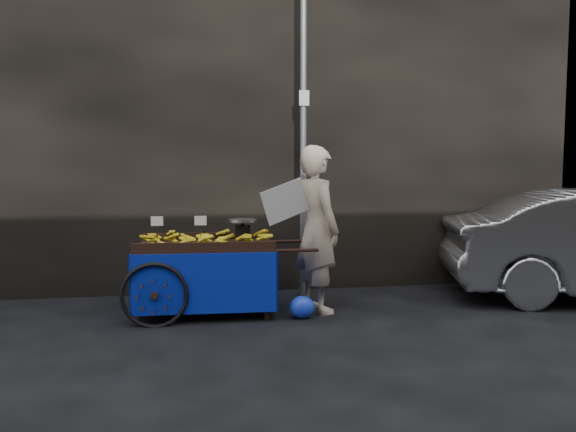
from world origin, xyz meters
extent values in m
plane|color=black|center=(0.00, 0.00, 0.00)|extent=(80.00, 80.00, 0.00)
cube|color=black|center=(-1.00, 2.60, 2.50)|extent=(11.00, 2.00, 5.00)
cylinder|color=slate|center=(0.30, 1.30, 2.00)|extent=(0.08, 0.08, 4.00)
cube|color=white|center=(0.30, 1.25, 2.40)|extent=(0.12, 0.02, 0.18)
cube|color=black|center=(-0.90, 0.63, 0.72)|extent=(1.47, 0.95, 0.05)
cube|color=black|center=(-0.88, 1.05, 0.78)|extent=(1.44, 0.09, 0.09)
cube|color=black|center=(-0.92, 0.21, 0.78)|extent=(1.44, 0.09, 0.09)
cube|color=black|center=(-0.29, 0.24, 0.36)|extent=(0.05, 0.05, 0.72)
cube|color=black|center=(-0.26, 0.96, 0.36)|extent=(0.05, 0.05, 0.72)
cylinder|color=black|center=(0.03, 0.23, 0.72)|extent=(0.45, 0.05, 0.04)
cylinder|color=black|center=(0.06, 0.95, 0.72)|extent=(0.45, 0.05, 0.04)
torus|color=black|center=(-1.41, 0.16, 0.31)|extent=(0.68, 0.07, 0.67)
torus|color=black|center=(-1.38, 1.13, 0.31)|extent=(0.68, 0.07, 0.67)
cylinder|color=black|center=(-1.39, 0.65, 0.31)|extent=(0.08, 1.01, 0.04)
cube|color=#082098|center=(-0.92, 0.17, 0.41)|extent=(1.47, 0.08, 0.61)
cube|color=#082098|center=(-0.88, 1.09, 0.41)|extent=(1.47, 0.08, 0.61)
cube|color=#082098|center=(-1.63, 0.66, 0.41)|extent=(0.05, 0.93, 0.61)
cube|color=#082098|center=(-0.17, 0.60, 0.41)|extent=(0.05, 0.93, 0.61)
cube|color=black|center=(-0.49, 0.66, 0.87)|extent=(0.17, 0.13, 0.14)
cylinder|color=silver|center=(-0.49, 0.66, 1.00)|extent=(0.32, 0.32, 0.03)
cube|color=white|center=(-1.40, 0.55, 1.02)|extent=(0.13, 0.01, 0.10)
cube|color=white|center=(-0.95, 0.53, 1.02)|extent=(0.13, 0.01, 0.10)
imported|color=tan|center=(0.30, 0.51, 0.91)|extent=(0.65, 0.77, 1.81)
cube|color=silver|center=(-0.07, 0.37, 1.22)|extent=(0.56, 0.22, 0.50)
ellipsoid|color=blue|center=(0.09, 0.23, 0.12)|extent=(0.26, 0.21, 0.24)
camera|label=1|loc=(-1.00, -5.42, 1.58)|focal=35.00mm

